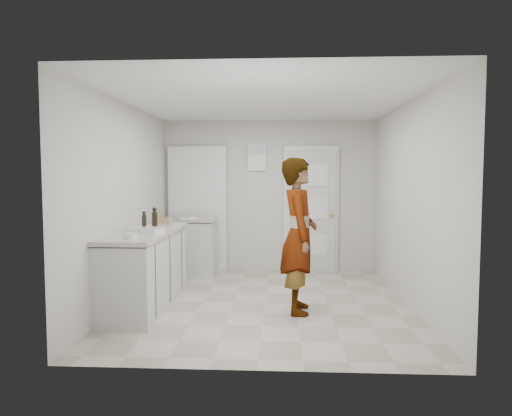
# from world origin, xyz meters

# --- Properties ---
(ground) EXTENTS (4.00, 4.00, 0.00)m
(ground) POSITION_xyz_m (0.00, 0.00, 0.00)
(ground) COLOR gray
(ground) RESTS_ON ground
(room_shell) EXTENTS (4.00, 4.00, 4.00)m
(room_shell) POSITION_xyz_m (-0.17, 1.95, 1.02)
(room_shell) COLOR #ADAAA3
(room_shell) RESTS_ON ground
(main_counter) EXTENTS (0.64, 1.96, 0.93)m
(main_counter) POSITION_xyz_m (-1.45, -0.20, 0.43)
(main_counter) COLOR beige
(main_counter) RESTS_ON ground
(side_counter) EXTENTS (0.84, 0.61, 0.93)m
(side_counter) POSITION_xyz_m (-1.25, 1.55, 0.43)
(side_counter) COLOR beige
(side_counter) RESTS_ON ground
(person) EXTENTS (0.45, 0.67, 1.80)m
(person) POSITION_xyz_m (0.41, -0.35, 0.90)
(person) COLOR silver
(person) RESTS_ON ground
(cake_mix_box) EXTENTS (0.11, 0.06, 0.16)m
(cake_mix_box) POSITION_xyz_m (-1.47, 0.59, 1.01)
(cake_mix_box) COLOR #896444
(cake_mix_box) RESTS_ON main_counter
(spice_jar) EXTENTS (0.06, 0.06, 0.09)m
(spice_jar) POSITION_xyz_m (-1.31, 0.47, 0.97)
(spice_jar) COLOR #A3825D
(spice_jar) RESTS_ON main_counter
(oil_cruet_a) EXTENTS (0.07, 0.07, 0.27)m
(oil_cruet_a) POSITION_xyz_m (-1.37, -0.03, 1.06)
(oil_cruet_a) COLOR black
(oil_cruet_a) RESTS_ON main_counter
(oil_cruet_b) EXTENTS (0.05, 0.05, 0.25)m
(oil_cruet_b) POSITION_xyz_m (-1.43, -0.28, 1.04)
(oil_cruet_b) COLOR black
(oil_cruet_b) RESTS_ON main_counter
(baking_dish) EXTENTS (0.41, 0.33, 0.06)m
(baking_dish) POSITION_xyz_m (-1.37, -0.41, 0.95)
(baking_dish) COLOR silver
(baking_dish) RESTS_ON main_counter
(egg_bowl) EXTENTS (0.14, 0.14, 0.05)m
(egg_bowl) POSITION_xyz_m (-1.40, -0.88, 0.95)
(egg_bowl) COLOR silver
(egg_bowl) RESTS_ON main_counter
(papers) EXTENTS (0.38, 0.42, 0.01)m
(papers) POSITION_xyz_m (-1.27, 1.45, 0.93)
(papers) COLOR white
(papers) RESTS_ON side_counter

